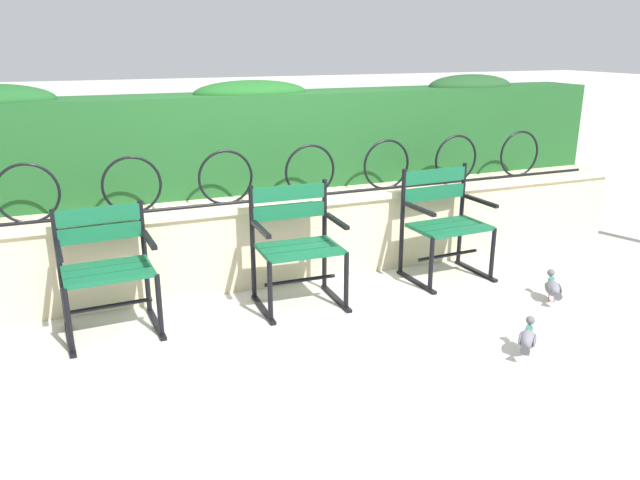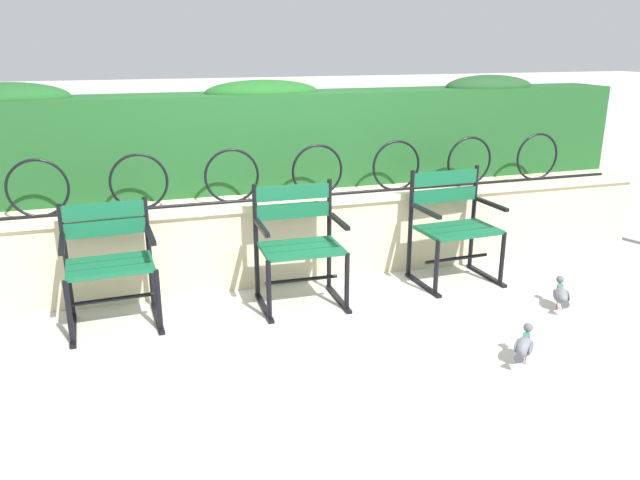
# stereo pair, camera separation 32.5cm
# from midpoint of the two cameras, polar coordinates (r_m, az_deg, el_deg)

# --- Properties ---
(ground_plane) EXTENTS (60.00, 60.00, 0.00)m
(ground_plane) POSITION_cam_midpoint_polar(r_m,az_deg,el_deg) (4.38, 2.72, -7.45)
(ground_plane) COLOR #BCB7AD
(stone_wall) EXTENTS (6.43, 0.41, 0.68)m
(stone_wall) POSITION_cam_midpoint_polar(r_m,az_deg,el_deg) (5.07, -0.81, 0.31)
(stone_wall) COLOR beige
(stone_wall) RESTS_ON ground
(iron_arch_fence) EXTENTS (5.91, 0.02, 0.42)m
(iron_arch_fence) POSITION_cam_midpoint_polar(r_m,az_deg,el_deg) (4.83, -2.00, 5.87)
(iron_arch_fence) COLOR black
(iron_arch_fence) RESTS_ON stone_wall
(hedge_row) EXTENTS (6.30, 0.53, 0.90)m
(hedge_row) POSITION_cam_midpoint_polar(r_m,az_deg,el_deg) (5.30, -2.39, 9.58)
(hedge_row) COLOR #1E5123
(hedge_row) RESTS_ON stone_wall
(park_chair_left) EXTENTS (0.62, 0.55, 0.83)m
(park_chair_left) POSITION_cam_midpoint_polar(r_m,az_deg,el_deg) (4.38, -16.77, -1.77)
(park_chair_left) COLOR #145B38
(park_chair_left) RESTS_ON ground
(park_chair_centre) EXTENTS (0.62, 0.53, 0.88)m
(park_chair_centre) POSITION_cam_midpoint_polar(r_m,az_deg,el_deg) (4.53, 0.07, -0.17)
(park_chair_centre) COLOR #145B38
(park_chair_centre) RESTS_ON ground
(park_chair_right) EXTENTS (0.66, 0.55, 0.89)m
(park_chair_right) POSITION_cam_midpoint_polar(r_m,az_deg,el_deg) (5.12, 13.91, 1.49)
(park_chair_right) COLOR #145B38
(park_chair_right) RESTS_ON ground
(pigeon_near_chairs) EXTENTS (0.23, 0.23, 0.22)m
(pigeon_near_chairs) POSITION_cam_midpoint_polar(r_m,az_deg,el_deg) (4.04, 20.42, -9.15)
(pigeon_near_chairs) COLOR slate
(pigeon_near_chairs) RESTS_ON ground
(pigeon_far_side) EXTENTS (0.19, 0.27, 0.22)m
(pigeon_far_side) POSITION_cam_midpoint_polar(r_m,az_deg,el_deg) (4.90, 23.04, -4.68)
(pigeon_far_side) COLOR slate
(pigeon_far_side) RESTS_ON ground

